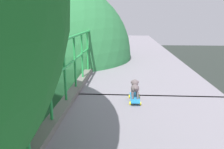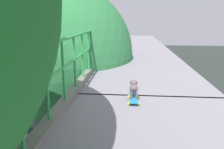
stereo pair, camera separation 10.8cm
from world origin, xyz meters
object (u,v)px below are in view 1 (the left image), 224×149
(car_black_fifth, at_px, (49,117))
(toy_skateboard, at_px, (135,98))
(car_green_sixth, at_px, (19,101))
(city_bus, at_px, (64,58))
(small_dog, at_px, (135,87))

(car_black_fifth, distance_m, toy_skateboard, 12.95)
(car_green_sixth, relative_size, city_bus, 0.40)
(toy_skateboard, bearing_deg, car_green_sixth, 125.17)
(city_bus, bearing_deg, toy_skateboard, -71.41)
(car_black_fifth, relative_size, toy_skateboard, 7.84)
(car_black_fifth, height_order, car_green_sixth, car_green_sixth)
(car_black_fifth, bearing_deg, city_bus, 101.79)
(toy_skateboard, xyz_separation_m, small_dog, (-0.00, 0.02, 0.21))
(car_green_sixth, height_order, small_dog, small_dog)
(car_green_sixth, xyz_separation_m, city_bus, (-0.03, 14.34, 1.11))
(city_bus, xyz_separation_m, small_dog, (9.20, -27.34, 4.59))
(toy_skateboard, distance_m, small_dog, 0.21)
(car_black_fifth, relative_size, city_bus, 0.36)
(city_bus, bearing_deg, car_black_fifth, -78.21)
(car_green_sixth, xyz_separation_m, small_dog, (9.18, -13.01, 5.70))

